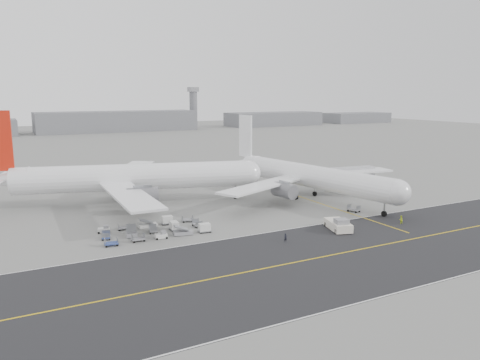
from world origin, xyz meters
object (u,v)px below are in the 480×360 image
airliner_a (129,177)px  ground_crew_a (286,238)px  jet_bridge (350,173)px  airliner_b (307,176)px  control_tower (193,107)px  ground_crew_b (401,220)px  pushback_tug (338,225)px

airliner_a → ground_crew_a: (16.85, -42.27, -5.67)m
jet_bridge → airliner_b: bearing=-157.6°
airliner_b → control_tower: bearing=64.2°
airliner_a → ground_crew_b: size_ratio=37.55×
pushback_tug → airliner_b: bearing=83.2°
pushback_tug → ground_crew_b: bearing=7.0°
control_tower → ground_crew_b: size_ratio=18.40×
airliner_a → ground_crew_b: bearing=-119.1°
airliner_b → ground_crew_a: 37.36m
airliner_a → ground_crew_a: size_ratio=39.64×
control_tower → ground_crew_a: 289.72m
jet_bridge → ground_crew_a: bearing=-135.3°
airliner_b → jet_bridge: airliner_b is taller
jet_bridge → ground_crew_a: 53.81m
airliner_a → pushback_tug: 50.93m
jet_bridge → ground_crew_b: (-15.28, -33.52, -3.41)m
airliner_a → ground_crew_b: 62.02m
pushback_tug → control_tower: bearing=90.0°
pushback_tug → airliner_a: bearing=142.9°
airliner_b → pushback_tug: airliner_b is taller
pushback_tug → jet_bridge: size_ratio=0.56×
control_tower → jet_bridge: (-51.23, -241.01, -11.99)m
ground_crew_a → control_tower: bearing=65.5°
airliner_a → ground_crew_a: 45.86m
ground_crew_b → pushback_tug: bearing=-1.8°
airliner_a → airliner_b: 43.84m
pushback_tug → ground_crew_b: 14.35m
control_tower → ground_crew_b: (-66.51, -274.53, -15.40)m
airliner_b → ground_crew_a: airliner_b is taller
control_tower → airliner_a: bearing=-115.6°
airliner_a → ground_crew_b: airliner_a is taller
control_tower → ground_crew_b: control_tower is taller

